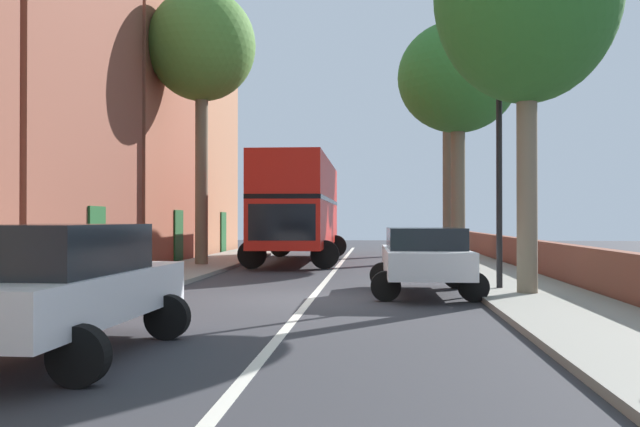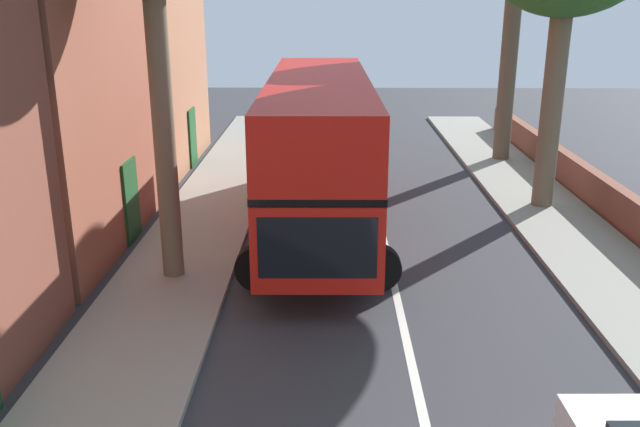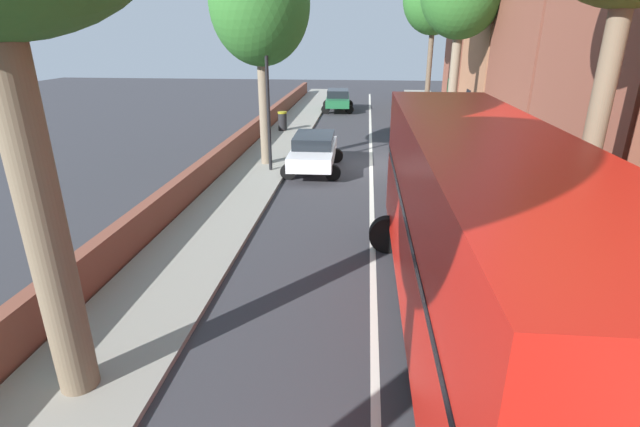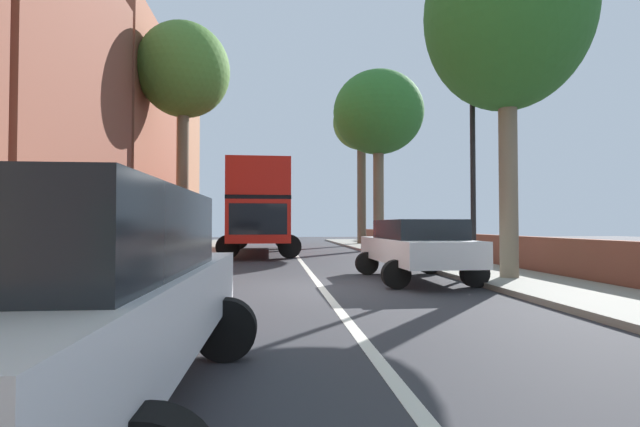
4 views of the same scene
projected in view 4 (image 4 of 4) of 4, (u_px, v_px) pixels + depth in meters
ground_plane at (322, 288)px, 9.92m from camera, size 84.00×84.00×0.00m
road_centre_line at (322, 288)px, 9.92m from camera, size 0.16×54.00×0.01m
sidewalk_left at (91, 289)px, 9.41m from camera, size 2.60×60.00×0.12m
sidewalk_right at (530, 283)px, 10.44m from camera, size 2.60×60.00×0.12m
boundary_wall_right at (591, 262)px, 10.62m from camera, size 0.36×54.00×1.07m
double_decker_bus at (261, 206)px, 22.52m from camera, size 3.64×11.26×4.06m
parked_car_white_left_0 at (71, 292)px, 3.12m from camera, size 2.49×4.58×1.67m
parked_car_white_right_2 at (415, 245)px, 11.29m from camera, size 2.52×4.59×1.54m
street_tree_right_1 at (378, 114)px, 25.39m from camera, size 5.12×5.12×10.07m
street_tree_left_2 at (184, 73)px, 19.08m from camera, size 3.89×3.89×9.93m
street_tree_right_3 at (507, 15)px, 11.15m from camera, size 4.06×4.06×9.03m
street_tree_right_5 at (361, 125)px, 31.35m from camera, size 3.99×3.99×10.43m
lamppost_right at (473, 137)px, 12.10m from camera, size 0.32×0.32×6.31m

